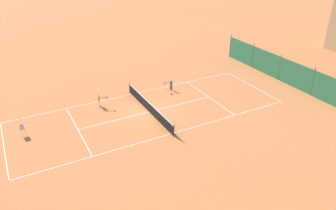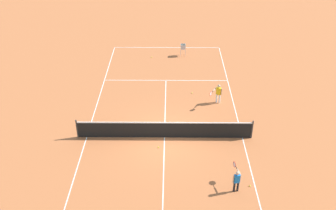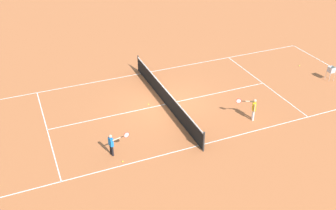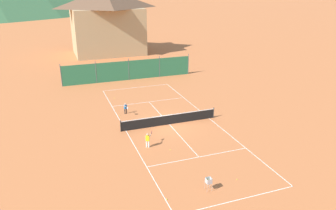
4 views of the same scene
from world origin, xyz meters
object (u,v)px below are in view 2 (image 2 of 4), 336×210
tennis_ball_far_corner (192,93)px  tennis_net (164,130)px  tennis_ball_near_corner (250,186)px  tennis_ball_alley_left (152,57)px  tennis_ball_service_box (220,55)px  player_far_service (237,179)px  ball_hopper (183,47)px  player_far_baseline (218,93)px  tennis_ball_by_net_left (158,147)px

tennis_ball_far_corner → tennis_net: bearing=70.4°
tennis_net → tennis_ball_far_corner: 4.97m
tennis_ball_near_corner → tennis_ball_alley_left: same height
tennis_ball_far_corner → tennis_ball_service_box: same height
tennis_net → player_far_service: 5.04m
tennis_ball_near_corner → tennis_ball_service_box: 14.05m
tennis_ball_service_box → ball_hopper: size_ratio=0.07×
player_far_service → tennis_ball_alley_left: (4.29, -13.92, -0.62)m
tennis_net → player_far_baseline: bearing=-131.5°
tennis_ball_near_corner → tennis_ball_service_box: size_ratio=1.00×
tennis_net → tennis_ball_near_corner: bearing=136.6°
tennis_ball_service_box → ball_hopper: bearing=-0.0°
tennis_ball_by_net_left → tennis_ball_far_corner: size_ratio=1.00×
tennis_net → tennis_ball_near_corner: (-3.87, 3.66, -0.47)m
tennis_ball_service_box → tennis_ball_alley_left: bearing=4.2°
player_far_baseline → tennis_ball_service_box: 6.94m
tennis_ball_by_net_left → tennis_ball_alley_left: bearing=-85.8°
player_far_service → tennis_ball_by_net_left: (3.48, -3.01, -0.62)m
tennis_ball_by_net_left → ball_hopper: (-1.53, -11.29, 0.63)m
tennis_ball_alley_left → ball_hopper: bearing=-170.9°
player_far_baseline → tennis_ball_far_corner: player_far_baseline is taller
tennis_ball_by_net_left → tennis_ball_alley_left: size_ratio=1.00×
ball_hopper → tennis_ball_near_corner: bearing=100.6°
player_far_baseline → tennis_ball_near_corner: player_far_baseline is taller
tennis_ball_by_net_left → player_far_baseline: bearing=-127.7°
tennis_ball_by_net_left → ball_hopper: size_ratio=0.07×
player_far_service → tennis_ball_near_corner: (-0.69, -0.24, -0.62)m
tennis_ball_service_box → tennis_net: bearing=68.8°
tennis_ball_near_corner → tennis_ball_alley_left: 14.55m
tennis_ball_service_box → ball_hopper: 2.86m
tennis_net → tennis_ball_by_net_left: 1.05m
tennis_ball_far_corner → tennis_ball_near_corner: bearing=104.9°
player_far_baseline → tennis_ball_near_corner: 7.27m
tennis_ball_far_corner → tennis_ball_service_box: (-2.37, -5.73, 0.00)m
tennis_ball_service_box → ball_hopper: (2.79, -0.00, 0.63)m
tennis_ball_by_net_left → tennis_ball_alley_left: 10.94m
player_far_service → ball_hopper: size_ratio=1.25×
tennis_ball_near_corner → tennis_ball_by_net_left: same height
tennis_ball_by_net_left → ball_hopper: 11.41m
tennis_ball_by_net_left → ball_hopper: bearing=-97.7°
tennis_ball_alley_left → tennis_ball_service_box: same height
tennis_ball_near_corner → player_far_service: bearing=19.1°
player_far_baseline → tennis_ball_by_net_left: 5.65m
tennis_ball_alley_left → ball_hopper: ball_hopper is taller
tennis_ball_near_corner → tennis_ball_far_corner: (2.21, -8.32, 0.00)m
tennis_net → player_far_baseline: (-3.14, -3.54, 0.21)m
tennis_ball_far_corner → tennis_ball_alley_left: 6.02m
tennis_ball_near_corner → tennis_ball_alley_left: (4.97, -13.68, 0.00)m
tennis_net → tennis_ball_service_box: 11.15m
tennis_net → tennis_ball_service_box: size_ratio=139.09×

